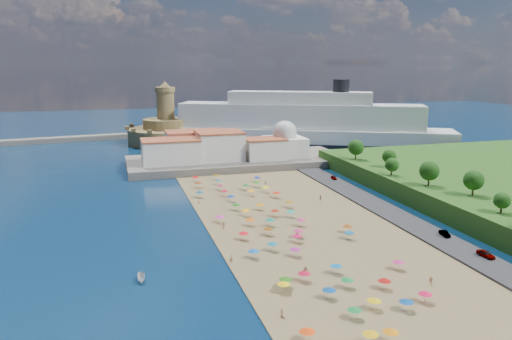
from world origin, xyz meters
name	(u,v)px	position (x,y,z in m)	size (l,w,h in m)	color
ground	(268,218)	(0.00, 0.00, 0.00)	(700.00, 700.00, 0.00)	#071938
terrace	(238,161)	(10.00, 73.00, 1.50)	(90.00, 36.00, 3.00)	#59544C
jetty	(174,151)	(-12.00, 108.00, 1.20)	(18.00, 70.00, 2.40)	#59544C
waterfront_buildings	(206,147)	(-3.05, 73.64, 7.88)	(57.00, 29.00, 11.00)	silver
domed_building	(285,142)	(30.00, 71.00, 8.97)	(16.00, 16.00, 15.00)	silver
fortress	(167,131)	(-12.00, 138.00, 6.68)	(40.00, 40.00, 32.40)	olive
cruise_ship	(299,126)	(52.40, 111.65, 9.96)	(148.30, 87.79, 33.62)	black
beach_parasols	(276,223)	(-1.24, -11.00, 2.15)	(31.97, 114.90, 2.20)	gray
beachgoers	(281,227)	(-0.05, -11.53, 1.11)	(38.41, 88.65, 1.85)	tan
moored_boats	(164,307)	(-32.96, -45.11, 0.72)	(8.66, 31.33, 1.47)	white
parked_cars	(416,219)	(36.00, -15.96, 1.37)	(2.09, 80.74, 1.45)	gray
hillside_trees	(432,173)	(49.91, -2.11, 10.06)	(12.85, 108.10, 7.54)	#382314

